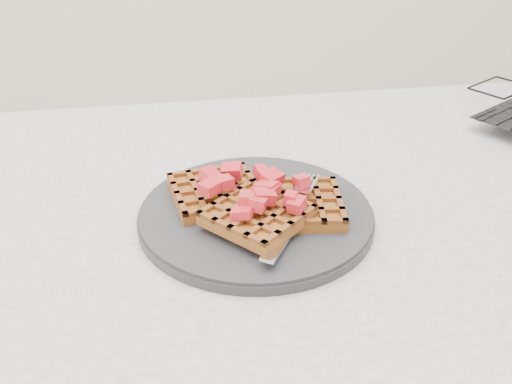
# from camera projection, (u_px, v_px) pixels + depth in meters

# --- Properties ---
(table) EXTENTS (1.20, 0.80, 0.75)m
(table) POSITION_uv_depth(u_px,v_px,m) (353.00, 273.00, 0.79)
(table) COLOR silver
(table) RESTS_ON ground
(plate) EXTENTS (0.29, 0.29, 0.02)m
(plate) POSITION_uv_depth(u_px,v_px,m) (256.00, 215.00, 0.70)
(plate) COLOR #242427
(plate) RESTS_ON table
(waffles) EXTENTS (0.21, 0.20, 0.03)m
(waffles) POSITION_uv_depth(u_px,v_px,m) (257.00, 203.00, 0.69)
(waffles) COLOR #93521F
(waffles) RESTS_ON plate
(strawberry_pile) EXTENTS (0.15, 0.15, 0.02)m
(strawberry_pile) POSITION_uv_depth(u_px,v_px,m) (256.00, 182.00, 0.68)
(strawberry_pile) COLOR #A4000C
(strawberry_pile) RESTS_ON waffles
(fork) EXTENTS (0.11, 0.17, 0.02)m
(fork) POSITION_uv_depth(u_px,v_px,m) (294.00, 217.00, 0.66)
(fork) COLOR silver
(fork) RESTS_ON plate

